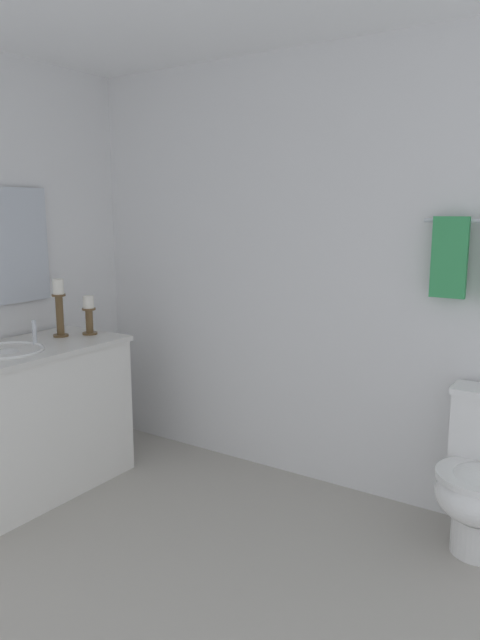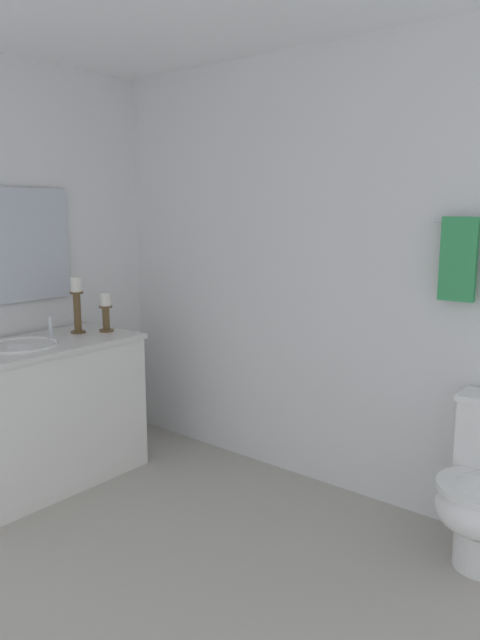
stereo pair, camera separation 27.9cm
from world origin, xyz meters
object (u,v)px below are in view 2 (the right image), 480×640
at_px(candle_holder_short, 77,303).
at_px(towel_near_vanity, 458,259).
at_px(vanity_cabinet, 26,418).
at_px(sink_basin, 22,353).
at_px(candle_holder_tall, 106,312).

height_order(candle_holder_short, towel_near_vanity, towel_near_vanity).
distance_m(vanity_cabinet, sink_basin, 0.38).
distance_m(vanity_cabinet, candle_holder_tall, 0.78).
bearing_deg(towel_near_vanity, candle_holder_tall, -165.19).
xyz_separation_m(vanity_cabinet, sink_basin, (0.00, 0.00, 0.38)).
relative_size(candle_holder_tall, candle_holder_short, 0.69).
height_order(vanity_cabinet, candle_holder_tall, candle_holder_tall).
height_order(vanity_cabinet, candle_holder_short, candle_holder_short).
bearing_deg(vanity_cabinet, sink_basin, 90.00).
relative_size(vanity_cabinet, sink_basin, 3.35).
xyz_separation_m(candle_holder_tall, candle_holder_short, (-0.10, -0.14, 0.06)).
bearing_deg(towel_near_vanity, vanity_cabinet, -151.83).
relative_size(sink_basin, candle_holder_tall, 1.70).
xyz_separation_m(candle_holder_tall, towel_near_vanity, (1.96, 0.52, 0.39)).
distance_m(sink_basin, candle_holder_tall, 0.58).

